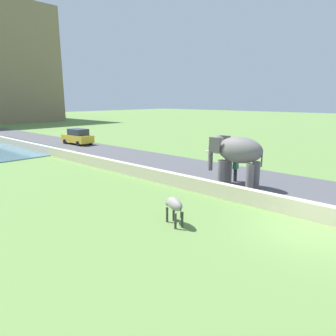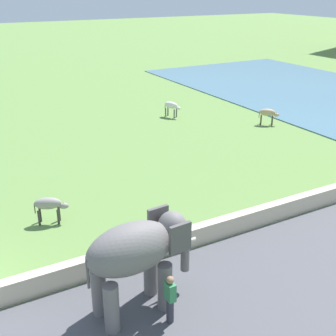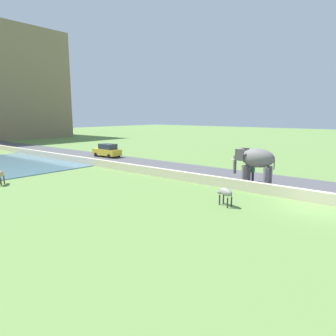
% 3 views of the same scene
% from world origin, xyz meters
% --- Properties ---
extents(ground_plane, '(220.00, 220.00, 0.00)m').
position_xyz_m(ground_plane, '(0.00, 0.00, 0.00)').
color(ground_plane, '#608442').
extents(road_surface, '(7.00, 120.00, 0.06)m').
position_xyz_m(road_surface, '(5.00, 20.00, 0.03)').
color(road_surface, '#4C4C51').
rests_on(road_surface, ground).
extents(barrier_wall, '(0.40, 110.00, 0.79)m').
position_xyz_m(barrier_wall, '(1.20, 18.00, 0.39)').
color(barrier_wall, beige).
rests_on(barrier_wall, ground).
extents(elephant, '(1.58, 3.51, 2.99)m').
position_xyz_m(elephant, '(3.41, 5.29, 2.04)').
color(elephant, slate).
rests_on(elephant, ground).
extents(person_beside_elephant, '(0.36, 0.22, 1.63)m').
position_xyz_m(person_beside_elephant, '(4.38, 5.81, 0.87)').
color(person_beside_elephant, '#33333D').
rests_on(person_beside_elephant, ground).
extents(car_yellow, '(1.89, 4.05, 1.80)m').
position_xyz_m(car_yellow, '(6.58, 27.20, 0.90)').
color(car_yellow, gold).
rests_on(car_yellow, ground).
extents(cow_grey, '(0.84, 1.41, 1.15)m').
position_xyz_m(cow_grey, '(-3.09, 4.34, 0.84)').
color(cow_grey, gray).
rests_on(cow_grey, ground).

